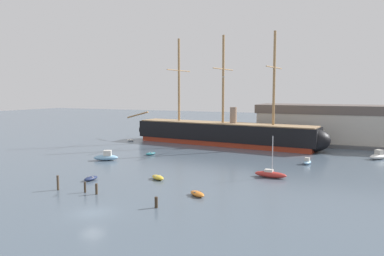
{
  "coord_description": "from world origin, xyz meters",
  "views": [
    {
      "loc": [
        27.14,
        -32.56,
        13.72
      ],
      "look_at": [
        -4.58,
        37.29,
        6.09
      ],
      "focal_mm": 34.79,
      "sensor_mm": 36.0,
      "label": 1
    }
  ],
  "objects": [
    {
      "name": "sailboat_mid_right",
      "position": [
        14.47,
        25.56,
        0.56
      ],
      "size": [
        5.23,
        1.82,
        6.72
      ],
      "color": "#B22D28",
      "rests_on": "ground"
    },
    {
      "name": "dinghy_far_left",
      "position": [
        -30.4,
        52.99,
        0.27
      ],
      "size": [
        2.32,
        1.08,
        0.54
      ],
      "color": "silver",
      "rests_on": "ground"
    },
    {
      "name": "mooring_piling_nearest",
      "position": [
        5.65,
        4.56,
        0.66
      ],
      "size": [
        0.38,
        0.38,
        1.32
      ],
      "primitive_type": "cylinder",
      "color": "#382B1E",
      "rests_on": "ground"
    },
    {
      "name": "seagull_in_flight",
      "position": [
        8.13,
        20.81,
        15.86
      ],
      "size": [
        0.73,
        1.25,
        0.14
      ],
      "color": "silver"
    },
    {
      "name": "dockside_warehouse_right",
      "position": [
        29.54,
        69.72,
        5.06
      ],
      "size": [
        59.75,
        15.64,
        15.54
      ],
      "color": "#565659",
      "rests_on": "ground"
    },
    {
      "name": "motorboat_far_right",
      "position": [
        30.77,
        50.61,
        0.66
      ],
      "size": [
        4.15,
        4.75,
        1.89
      ],
      "color": "silver",
      "rests_on": "ground"
    },
    {
      "name": "motorboat_alongside_stern",
      "position": [
        18.4,
        39.35,
        0.45
      ],
      "size": [
        1.56,
        3.13,
        1.27
      ],
      "color": "#7FB2D6",
      "rests_on": "ground"
    },
    {
      "name": "dinghy_foreground_right",
      "position": [
        8.1,
        11.05,
        0.32
      ],
      "size": [
        2.92,
        2.48,
        0.64
      ],
      "color": "orange",
      "rests_on": "ground"
    },
    {
      "name": "dinghy_near_centre",
      "position": [
        -1.17,
        16.92,
        0.34
      ],
      "size": [
        3.1,
        2.54,
        0.68
      ],
      "color": "gold",
      "rests_on": "ground"
    },
    {
      "name": "tall_ship",
      "position": [
        -4.69,
        56.56,
        3.01
      ],
      "size": [
        57.49,
        13.97,
        27.66
      ],
      "color": "maroon",
      "rests_on": "ground"
    },
    {
      "name": "ground_plane",
      "position": [
        0.0,
        0.0,
        0.0
      ],
      "size": [
        400.0,
        400.0,
        0.0
      ],
      "primitive_type": "plane",
      "color": "#4C5B6B"
    },
    {
      "name": "motorboat_mid_left",
      "position": [
        -18.57,
        26.77,
        0.7
      ],
      "size": [
        5.12,
        4.07,
        2.0
      ],
      "color": "#7FB2D6",
      "rests_on": "ground"
    },
    {
      "name": "dinghy_foreground_left",
      "position": [
        -10.32,
        12.17,
        0.32
      ],
      "size": [
        1.35,
        2.75,
        0.63
      ],
      "color": "#1E284C",
      "rests_on": "ground"
    },
    {
      "name": "mooring_piling_right_pair",
      "position": [
        -4.48,
        6.26,
        0.73
      ],
      "size": [
        0.33,
        0.33,
        1.46
      ],
      "primitive_type": "cylinder",
      "color": "#423323",
      "rests_on": "ground"
    },
    {
      "name": "dinghy_alongside_bow",
      "position": [
        -13.68,
        35.72,
        0.31
      ],
      "size": [
        1.87,
        2.8,
        0.61
      ],
      "color": "#236670",
      "rests_on": "ground"
    },
    {
      "name": "mooring_piling_midwater",
      "position": [
        -10.77,
        5.8,
        1.03
      ],
      "size": [
        0.32,
        0.32,
        2.07
      ],
      "primitive_type": "cylinder",
      "color": "#4C3D2D",
      "rests_on": "ground"
    },
    {
      "name": "dinghy_distant_centre",
      "position": [
        -0.18,
        62.49,
        0.28
      ],
      "size": [
        2.51,
        1.7,
        0.55
      ],
      "color": "#1E284C",
      "rests_on": "ground"
    },
    {
      "name": "mooring_piling_left_pair",
      "position": [
        -6.48,
        6.34,
        0.72
      ],
      "size": [
        0.29,
        0.29,
        1.44
      ],
      "primitive_type": "cylinder",
      "color": "#382B1E",
      "rests_on": "ground"
    }
  ]
}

